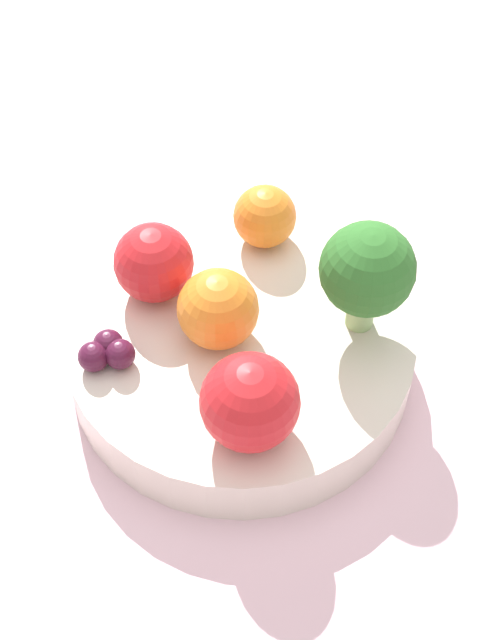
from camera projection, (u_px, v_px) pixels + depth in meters
name	position (u px, v px, depth m)	size (l,w,h in m)	color
ground_plane	(240.00, 385.00, 0.56)	(6.00, 6.00, 0.00)	gray
table_surface	(240.00, 376.00, 0.56)	(1.20, 1.20, 0.02)	silver
bowl	(240.00, 349.00, 0.53)	(0.21, 0.21, 0.04)	silver
broccoli	(367.00, 271.00, 0.49)	(0.05, 0.05, 0.07)	#99C17A
apple_red	(154.00, 263.00, 0.52)	(0.05, 0.05, 0.05)	red
apple_green	(250.00, 402.00, 0.46)	(0.05, 0.05, 0.05)	red
orange_front	(219.00, 311.00, 0.50)	(0.05, 0.05, 0.05)	orange
orange_back	(265.00, 216.00, 0.55)	(0.04, 0.04, 0.04)	orange
grape_cluster	(107.00, 350.00, 0.50)	(0.03, 0.03, 0.02)	#47142D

